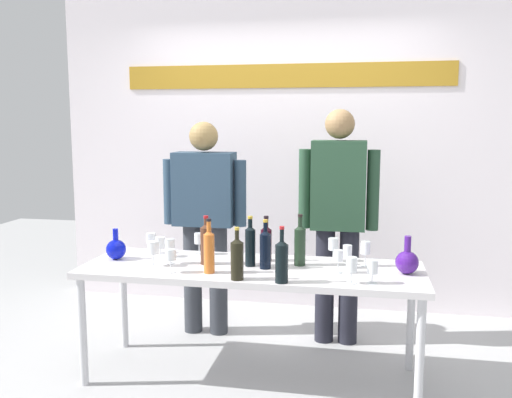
{
  "coord_description": "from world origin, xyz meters",
  "views": [
    {
      "loc": [
        0.67,
        -3.32,
        1.64
      ],
      "look_at": [
        0.0,
        0.15,
        1.14
      ],
      "focal_mm": 38.87,
      "sensor_mm": 36.0,
      "label": 1
    }
  ],
  "objects_px": {
    "wine_glass_right_3": "(372,267)",
    "wine_glass_left_1": "(151,239)",
    "wine_bottle_4": "(282,260)",
    "wine_bottle_3": "(300,244)",
    "wine_glass_left_4": "(160,243)",
    "wine_glass_left_0": "(171,255)",
    "wine_glass_left_3": "(153,248)",
    "presenter_right": "(338,212)",
    "wine_glass_left_2": "(199,239)",
    "wine_glass_right_0": "(365,248)",
    "wine_glass_right_4": "(347,252)",
    "decanter_blue_left": "(116,249)",
    "presenter_left": "(205,213)",
    "wine_glass_right_1": "(352,265)",
    "wine_glass_right_5": "(333,245)",
    "wine_bottle_5": "(265,248)",
    "wine_glass_right_2": "(338,256)",
    "wine_bottle_6": "(209,250)",
    "wine_bottle_7": "(266,242)",
    "wine_bottle_2": "(206,243)",
    "wine_bottle_1": "(237,257)",
    "display_table": "(252,276)",
    "wine_glass_left_5": "(170,246)",
    "wine_bottle_0": "(250,244)",
    "decanter_blue_right": "(407,261)"
  },
  "relations": [
    {
      "from": "wine_glass_right_3",
      "to": "wine_glass_left_1",
      "type": "bearing_deg",
      "value": 163.11
    },
    {
      "from": "wine_bottle_4",
      "to": "wine_glass_right_3",
      "type": "bearing_deg",
      "value": 8.77
    },
    {
      "from": "wine_bottle_3",
      "to": "wine_glass_left_4",
      "type": "height_order",
      "value": "wine_bottle_3"
    },
    {
      "from": "wine_glass_left_0",
      "to": "wine_bottle_3",
      "type": "bearing_deg",
      "value": 23.14
    },
    {
      "from": "wine_glass_left_1",
      "to": "wine_glass_left_3",
      "type": "xyz_separation_m",
      "value": [
        0.14,
        -0.33,
        0.01
      ]
    },
    {
      "from": "presenter_right",
      "to": "wine_glass_left_2",
      "type": "bearing_deg",
      "value": -154.84
    },
    {
      "from": "wine_glass_right_0",
      "to": "wine_glass_right_3",
      "type": "xyz_separation_m",
      "value": [
        0.04,
        -0.38,
        -0.02
      ]
    },
    {
      "from": "wine_glass_left_4",
      "to": "wine_glass_right_4",
      "type": "xyz_separation_m",
      "value": [
        1.25,
        -0.05,
        0.01
      ]
    },
    {
      "from": "wine_glass_right_3",
      "to": "decanter_blue_left",
      "type": "bearing_deg",
      "value": 171.58
    },
    {
      "from": "wine_bottle_4",
      "to": "wine_glass_right_0",
      "type": "relative_size",
      "value": 2.04
    },
    {
      "from": "presenter_left",
      "to": "wine_glass_right_4",
      "type": "bearing_deg",
      "value": -28.81
    },
    {
      "from": "wine_glass_left_1",
      "to": "wine_glass_right_1",
      "type": "height_order",
      "value": "wine_glass_right_1"
    },
    {
      "from": "wine_glass_right_4",
      "to": "wine_glass_right_5",
      "type": "height_order",
      "value": "wine_glass_right_5"
    },
    {
      "from": "wine_bottle_5",
      "to": "wine_glass_right_2",
      "type": "xyz_separation_m",
      "value": [
        0.45,
        -0.02,
        -0.03
      ]
    },
    {
      "from": "wine_bottle_6",
      "to": "wine_bottle_7",
      "type": "height_order",
      "value": "wine_bottle_6"
    },
    {
      "from": "decanter_blue_left",
      "to": "presenter_right",
      "type": "relative_size",
      "value": 0.12
    },
    {
      "from": "wine_bottle_2",
      "to": "wine_glass_right_5",
      "type": "relative_size",
      "value": 2.04
    },
    {
      "from": "presenter_right",
      "to": "wine_bottle_1",
      "type": "height_order",
      "value": "presenter_right"
    },
    {
      "from": "display_table",
      "to": "wine_bottle_7",
      "type": "relative_size",
      "value": 7.17
    },
    {
      "from": "wine_glass_left_0",
      "to": "wine_glass_right_3",
      "type": "relative_size",
      "value": 1.06
    },
    {
      "from": "display_table",
      "to": "wine_bottle_6",
      "type": "height_order",
      "value": "wine_bottle_6"
    },
    {
      "from": "wine_bottle_3",
      "to": "wine_glass_left_5",
      "type": "bearing_deg",
      "value": -172.07
    },
    {
      "from": "wine_glass_left_3",
      "to": "wine_glass_right_2",
      "type": "distance_m",
      "value": 1.16
    },
    {
      "from": "wine_glass_left_1",
      "to": "wine_glass_right_3",
      "type": "xyz_separation_m",
      "value": [
        1.5,
        -0.45,
        -0.01
      ]
    },
    {
      "from": "display_table",
      "to": "wine_glass_right_0",
      "type": "xyz_separation_m",
      "value": [
        0.7,
        0.15,
        0.17
      ]
    },
    {
      "from": "presenter_left",
      "to": "wine_bottle_6",
      "type": "relative_size",
      "value": 4.92
    },
    {
      "from": "wine_bottle_1",
      "to": "wine_glass_left_4",
      "type": "relative_size",
      "value": 2.27
    },
    {
      "from": "wine_bottle_7",
      "to": "wine_glass_left_1",
      "type": "height_order",
      "value": "wine_bottle_7"
    },
    {
      "from": "decanter_blue_left",
      "to": "wine_glass_right_1",
      "type": "height_order",
      "value": "decanter_blue_left"
    },
    {
      "from": "wine_glass_left_0",
      "to": "wine_glass_right_2",
      "type": "height_order",
      "value": "wine_glass_left_0"
    },
    {
      "from": "wine_glass_left_3",
      "to": "wine_glass_right_2",
      "type": "xyz_separation_m",
      "value": [
        1.15,
        0.06,
        -0.01
      ]
    },
    {
      "from": "wine_bottle_7",
      "to": "wine_bottle_0",
      "type": "bearing_deg",
      "value": -117.03
    },
    {
      "from": "wine_bottle_2",
      "to": "wine_bottle_4",
      "type": "height_order",
      "value": "wine_bottle_4"
    },
    {
      "from": "wine_glass_left_5",
      "to": "wine_glass_left_3",
      "type": "bearing_deg",
      "value": -136.96
    },
    {
      "from": "decanter_blue_right",
      "to": "wine_glass_left_5",
      "type": "distance_m",
      "value": 1.48
    },
    {
      "from": "wine_bottle_7",
      "to": "wine_glass_right_4",
      "type": "height_order",
      "value": "wine_bottle_7"
    },
    {
      "from": "wine_bottle_3",
      "to": "wine_bottle_7",
      "type": "height_order",
      "value": "wine_bottle_3"
    },
    {
      "from": "wine_bottle_2",
      "to": "wine_glass_left_0",
      "type": "bearing_deg",
      "value": -122.9
    },
    {
      "from": "wine_bottle_3",
      "to": "wine_bottle_5",
      "type": "relative_size",
      "value": 1.07
    },
    {
      "from": "presenter_right",
      "to": "wine_bottle_0",
      "type": "relative_size",
      "value": 5.4
    },
    {
      "from": "wine_glass_left_3",
      "to": "wine_glass_left_2",
      "type": "bearing_deg",
      "value": 61.3
    },
    {
      "from": "wine_glass_left_4",
      "to": "wine_glass_right_2",
      "type": "distance_m",
      "value": 1.21
    },
    {
      "from": "wine_bottle_6",
      "to": "wine_bottle_5",
      "type": "bearing_deg",
      "value": 27.28
    },
    {
      "from": "wine_bottle_2",
      "to": "wine_glass_right_2",
      "type": "relative_size",
      "value": 2.22
    },
    {
      "from": "wine_bottle_2",
      "to": "wine_glass_left_1",
      "type": "distance_m",
      "value": 0.51
    },
    {
      "from": "display_table",
      "to": "wine_glass_right_2",
      "type": "relative_size",
      "value": 15.1
    },
    {
      "from": "wine_glass_left_3",
      "to": "wine_glass_left_5",
      "type": "bearing_deg",
      "value": 43.04
    },
    {
      "from": "decanter_blue_right",
      "to": "wine_glass_right_0",
      "type": "xyz_separation_m",
      "value": [
        -0.25,
        0.13,
        0.04
      ]
    },
    {
      "from": "wine_glass_left_0",
      "to": "wine_glass_right_0",
      "type": "height_order",
      "value": "wine_glass_right_0"
    },
    {
      "from": "wine_bottle_0",
      "to": "wine_glass_left_3",
      "type": "height_order",
      "value": "wine_bottle_0"
    }
  ]
}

